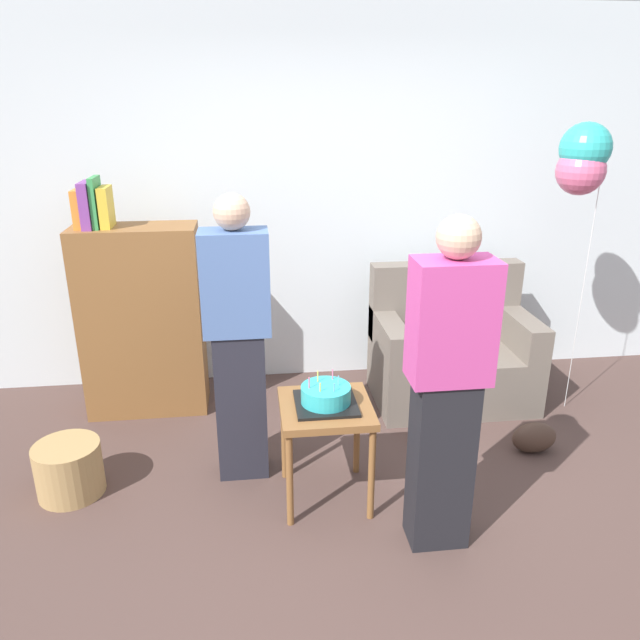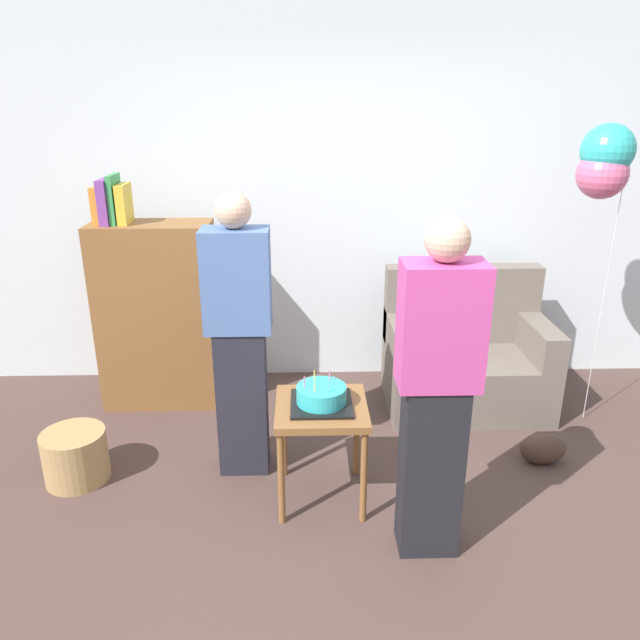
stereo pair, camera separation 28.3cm
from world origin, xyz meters
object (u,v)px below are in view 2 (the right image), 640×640
Objects in this scene: person_blowing_candles at (239,337)px; wicker_basket at (75,456)px; side_table at (321,419)px; balloon_bunch at (605,161)px; bookshelf at (157,313)px; person_holding_cake at (436,394)px; handbag at (543,448)px; birthday_cake at (321,396)px; couch at (465,359)px.

person_blowing_candles is 4.53× the size of wicker_basket.
wicker_basket is at bearing 171.69° from side_table.
bookshelf is at bearing 173.49° from balloon_bunch.
bookshelf is 0.99× the size of person_blowing_candles.
person_holding_cake is (0.50, -0.40, 0.35)m from side_table.
side_table is 0.29× the size of balloon_bunch.
person_blowing_candles is 2.40m from balloon_bunch.
handbag is at bearing 11.96° from side_table.
person_holding_cake reaches higher than birthday_cake.
balloon_bunch reaches higher than wicker_basket.
couch is 1.53m from birthday_cake.
birthday_cake reaches higher than side_table.
balloon_bunch is at bearing 56.22° from handbag.
birthday_cake is 1.47m from handbag.
side_table is 1.42m from handbag.
bookshelf is 5.05× the size of birthday_cake.
bookshelf is 3.03m from balloon_bunch.
person_blowing_candles is at bearing -52.69° from bookshelf.
wicker_basket is 0.19× the size of balloon_bunch.
couch is 3.06× the size of wicker_basket.
wicker_basket is at bearing -166.10° from person_blowing_candles.
birthday_cake is 0.68m from person_holding_cake.
birthday_cake reaches higher than handbag.
bookshelf is 2.26m from person_holding_cake.
handbag is 1.75m from balloon_bunch.
person_blowing_candles is at bearing 145.80° from birthday_cake.
person_blowing_candles is at bearing 5.77° from wicker_basket.
birthday_cake is at bearing -134.43° from couch.
bookshelf is at bearing 177.32° from couch.
person_holding_cake reaches higher than handbag.
couch is 0.68× the size of bookshelf.
person_blowing_candles is (-0.44, 0.30, 0.35)m from side_table.
balloon_bunch is (1.22, 1.25, 0.89)m from person_holding_cake.
bookshelf reaches higher than birthday_cake.
balloon_bunch is at bearing 26.30° from side_table.
birthday_cake reaches higher than wicker_basket.
side_table is 0.14m from birthday_cake.
person_blowing_candles is at bearing -29.45° from person_holding_cake.
side_table is 0.73m from person_holding_cake.
person_holding_cake is 1.31m from handbag.
bookshelf is 1.11m from person_blowing_candles.
birthday_cake is 0.89× the size of wicker_basket.
person_holding_cake is at bearing -140.64° from handbag.
person_blowing_candles is at bearing -165.80° from balloon_bunch.
bookshelf is 0.83× the size of balloon_bunch.
bookshelf is 1.14m from wicker_basket.
handbag is at bearing -19.93° from bookshelf.
wicker_basket is (-1.40, 0.20, -0.47)m from birthday_cake.
birthday_cake is 0.20× the size of person_blowing_candles.
couch is 2.18m from bookshelf.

